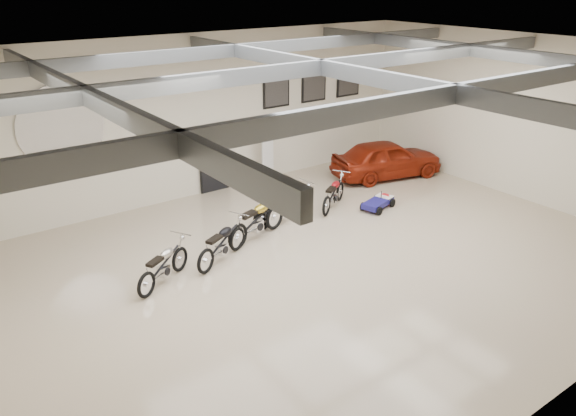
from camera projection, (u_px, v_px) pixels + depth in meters
floor at (317, 265)px, 13.74m from camera, size 16.00×12.00×0.01m
ceiling at (322, 55)px, 11.81m from camera, size 16.00×12.00×0.01m
back_wall at (196, 117)px, 17.24m from camera, size 16.00×0.02×5.00m
right_wall at (522, 118)px, 17.13m from camera, size 0.02×12.00×5.00m
ceiling_beams at (321, 67)px, 11.90m from camera, size 15.80×11.80×0.32m
door at (213, 160)px, 18.03m from camera, size 0.92×0.08×2.10m
logo_plaque at (61, 128)px, 14.90m from camera, size 2.30×0.06×1.16m
poster_left at (276, 87)px, 18.61m from camera, size 1.05×0.08×1.35m
poster_mid at (314, 82)px, 19.48m from camera, size 1.05×0.08×1.35m
poster_right at (348, 77)px, 20.35m from camera, size 1.05×0.08×1.35m
oil_sign at (250, 133)px, 18.54m from camera, size 0.72×0.10×0.72m
banner_stand at (268, 156)px, 18.71m from camera, size 0.56×0.33×1.93m
motorcycle_silver at (163, 264)px, 12.74m from camera, size 1.89×1.43×0.97m
motorcycle_black at (222, 243)px, 13.72m from camera, size 2.01×1.38×1.01m
motorcycle_gold at (257, 219)px, 14.87m from camera, size 2.30×1.30×1.14m
motorcycle_yellow at (284, 205)px, 15.84m from camera, size 2.15×0.79×1.10m
motorcycle_red at (333, 193)px, 16.90m from camera, size 1.87×1.45×0.96m
go_kart at (380, 199)px, 17.00m from camera, size 1.55×1.01×0.52m
vintage_car at (387, 159)px, 19.43m from camera, size 2.43×4.14×1.32m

